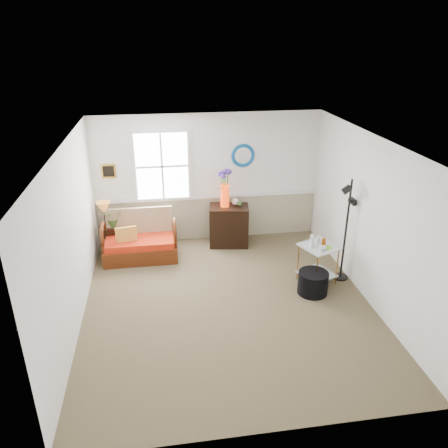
{
  "coord_description": "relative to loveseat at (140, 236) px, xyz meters",
  "views": [
    {
      "loc": [
        -0.95,
        -5.81,
        4.0
      ],
      "look_at": [
        0.01,
        0.44,
        1.2
      ],
      "focal_mm": 35.0,
      "sensor_mm": 36.0,
      "label": 1
    }
  ],
  "objects": [
    {
      "name": "floor_lamp",
      "position": [
        3.5,
        -1.31,
        0.47
      ],
      "size": [
        0.27,
        0.27,
        1.83
      ],
      "primitive_type": null,
      "rotation": [
        0.0,
        0.0,
        -0.01
      ],
      "color": "black",
      "rests_on": "floor"
    },
    {
      "name": "window",
      "position": [
        0.5,
        0.67,
        1.15
      ],
      "size": [
        1.14,
        0.06,
        1.44
      ],
      "primitive_type": null,
      "color": "white",
      "rests_on": "walls"
    },
    {
      "name": "tabletop_items",
      "position": [
        3.01,
        -1.4,
        0.36
      ],
      "size": [
        0.5,
        0.5,
        0.21
      ],
      "primitive_type": null,
      "rotation": [
        0.0,
        0.0,
        0.84
      ],
      "color": "silver",
      "rests_on": "side_table"
    },
    {
      "name": "wainscot",
      "position": [
        1.4,
        0.68,
        0.0
      ],
      "size": [
        4.46,
        0.02,
        0.9
      ],
      "primitive_type": "cube",
      "color": "tan",
      "rests_on": "walls"
    },
    {
      "name": "walls",
      "position": [
        1.4,
        -1.8,
        0.85
      ],
      "size": [
        4.51,
        5.01,
        2.6
      ],
      "color": "white",
      "rests_on": "floor"
    },
    {
      "name": "side_table",
      "position": [
        3.03,
        -1.37,
        -0.1
      ],
      "size": [
        0.72,
        0.72,
        0.7
      ],
      "primitive_type": null,
      "rotation": [
        0.0,
        0.0,
        0.4
      ],
      "color": "#C68C41",
      "rests_on": "floor"
    },
    {
      "name": "potted_plant",
      "position": [
        -0.48,
        0.32,
        0.25
      ],
      "size": [
        0.36,
        0.39,
        0.3
      ],
      "primitive_type": "imported",
      "rotation": [
        0.0,
        0.0,
        -0.03
      ],
      "color": "#376325",
      "rests_on": "lamp_stand"
    },
    {
      "name": "ceiling",
      "position": [
        1.4,
        -1.8,
        2.15
      ],
      "size": [
        4.5,
        5.0,
        0.01
      ],
      "primitive_type": "cube",
      "color": "white",
      "rests_on": "walls"
    },
    {
      "name": "mirror",
      "position": [
        2.1,
        0.68,
        1.3
      ],
      "size": [
        0.47,
        0.07,
        0.47
      ],
      "primitive_type": "torus",
      "rotation": [
        1.57,
        0.0,
        0.0
      ],
      "color": "#12569A",
      "rests_on": "walls"
    },
    {
      "name": "loveseat",
      "position": [
        0.0,
        0.0,
        0.0
      ],
      "size": [
        1.37,
        0.78,
        0.9
      ],
      "primitive_type": null,
      "rotation": [
        0.0,
        0.0,
        -0.0
      ],
      "color": "#55220C",
      "rests_on": "floor"
    },
    {
      "name": "ottoman",
      "position": [
        2.85,
        -1.7,
        -0.26
      ],
      "size": [
        0.6,
        0.6,
        0.38
      ],
      "primitive_type": "cylinder",
      "rotation": [
        0.0,
        0.0,
        0.24
      ],
      "color": "black",
      "rests_on": "floor"
    },
    {
      "name": "table_lamp",
      "position": [
        -0.64,
        0.31,
        0.36
      ],
      "size": [
        0.32,
        0.32,
        0.51
      ],
      "primitive_type": null,
      "rotation": [
        0.0,
        0.0,
        -0.16
      ],
      "color": "orange",
      "rests_on": "lamp_stand"
    },
    {
      "name": "floor",
      "position": [
        1.4,
        -1.8,
        -0.45
      ],
      "size": [
        4.5,
        5.0,
        0.01
      ],
      "primitive_type": "cube",
      "color": "brown",
      "rests_on": "ground"
    },
    {
      "name": "flower_vase",
      "position": [
        1.68,
        0.34,
        0.75
      ],
      "size": [
        0.26,
        0.26,
        0.75
      ],
      "primitive_type": null,
      "rotation": [
        0.0,
        0.0,
        0.21
      ],
      "color": "#F23C0B",
      "rests_on": "cabinet"
    },
    {
      "name": "throw_pillow",
      "position": [
        -0.23,
        -0.09,
        0.04
      ],
      "size": [
        0.4,
        0.17,
        0.39
      ],
      "primitive_type": null,
      "rotation": [
        0.0,
        0.0,
        0.18
      ],
      "color": "#BC541B",
      "rests_on": "loveseat"
    },
    {
      "name": "lamp_stand",
      "position": [
        -0.6,
        0.31,
        -0.17
      ],
      "size": [
        0.36,
        0.36,
        0.55
      ],
      "primitive_type": null,
      "rotation": [
        0.0,
        0.0,
        0.15
      ],
      "color": "black",
      "rests_on": "floor"
    },
    {
      "name": "chair_rail",
      "position": [
        1.4,
        0.67,
        0.47
      ],
      "size": [
        4.46,
        0.04,
        0.06
      ],
      "primitive_type": "cube",
      "color": "white",
      "rests_on": "walls"
    },
    {
      "name": "cabinet",
      "position": [
        1.76,
        0.31,
        -0.04
      ],
      "size": [
        0.84,
        0.61,
        0.82
      ],
      "primitive_type": null,
      "rotation": [
        0.0,
        0.0,
        -0.15
      ],
      "color": "black",
      "rests_on": "floor"
    },
    {
      "name": "picture",
      "position": [
        -0.52,
        0.68,
        1.1
      ],
      "size": [
        0.28,
        0.03,
        0.28
      ],
      "primitive_type": "cube",
      "color": "gold",
      "rests_on": "walls"
    }
  ]
}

